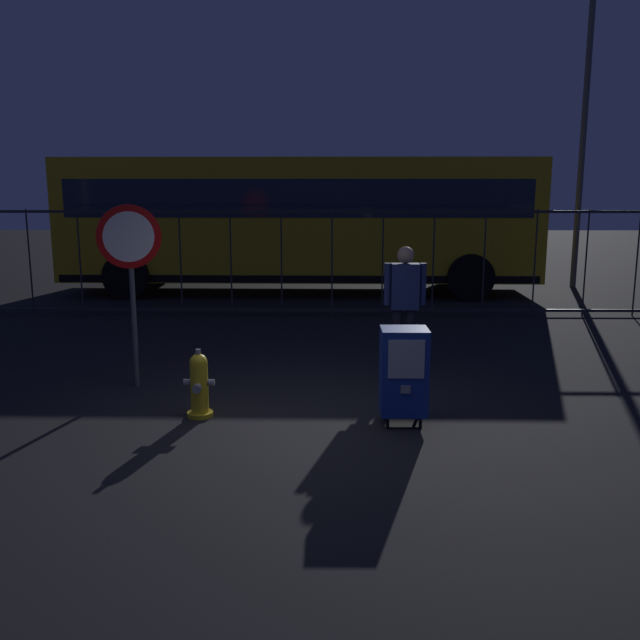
{
  "coord_description": "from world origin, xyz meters",
  "views": [
    {
      "loc": [
        0.38,
        -6.81,
        2.49
      ],
      "look_at": [
        0.3,
        1.2,
        0.9
      ],
      "focal_mm": 39.16,
      "sensor_mm": 36.0,
      "label": 1
    }
  ],
  "objects_px": {
    "fire_hydrant": "(199,385)",
    "newspaper_box_primary": "(404,371)",
    "bus_near": "(300,217)",
    "stop_sign": "(130,258)",
    "street_light_near_left": "(586,102)",
    "pedestrian": "(405,302)"
  },
  "relations": [
    {
      "from": "stop_sign",
      "to": "street_light_near_left",
      "type": "distance_m",
      "value": 12.16
    },
    {
      "from": "newspaper_box_primary",
      "to": "pedestrian",
      "type": "bearing_deg",
      "value": 83.78
    },
    {
      "from": "street_light_near_left",
      "to": "stop_sign",
      "type": "bearing_deg",
      "value": -134.43
    },
    {
      "from": "fire_hydrant",
      "to": "pedestrian",
      "type": "distance_m",
      "value": 3.07
    },
    {
      "from": "bus_near",
      "to": "stop_sign",
      "type": "bearing_deg",
      "value": -101.92
    },
    {
      "from": "fire_hydrant",
      "to": "newspaper_box_primary",
      "type": "xyz_separation_m",
      "value": [
        2.16,
        -0.22,
        0.22
      ]
    },
    {
      "from": "street_light_near_left",
      "to": "pedestrian",
      "type": "bearing_deg",
      "value": -122.47
    },
    {
      "from": "fire_hydrant",
      "to": "pedestrian",
      "type": "xyz_separation_m",
      "value": [
        2.39,
        1.84,
        0.6
      ]
    },
    {
      "from": "pedestrian",
      "to": "street_light_near_left",
      "type": "xyz_separation_m",
      "value": [
        4.93,
        7.75,
        3.35
      ]
    },
    {
      "from": "newspaper_box_primary",
      "to": "stop_sign",
      "type": "distance_m",
      "value": 3.57
    },
    {
      "from": "pedestrian",
      "to": "bus_near",
      "type": "relative_size",
      "value": 0.16
    },
    {
      "from": "stop_sign",
      "to": "fire_hydrant",
      "type": "bearing_deg",
      "value": -48.57
    },
    {
      "from": "newspaper_box_primary",
      "to": "stop_sign",
      "type": "height_order",
      "value": "stop_sign"
    },
    {
      "from": "fire_hydrant",
      "to": "newspaper_box_primary",
      "type": "bearing_deg",
      "value": -5.7
    },
    {
      "from": "pedestrian",
      "to": "street_light_near_left",
      "type": "relative_size",
      "value": 0.22
    },
    {
      "from": "stop_sign",
      "to": "bus_near",
      "type": "bearing_deg",
      "value": 77.28
    },
    {
      "from": "fire_hydrant",
      "to": "bus_near",
      "type": "relative_size",
      "value": 0.07
    },
    {
      "from": "stop_sign",
      "to": "pedestrian",
      "type": "distance_m",
      "value": 3.51
    },
    {
      "from": "newspaper_box_primary",
      "to": "stop_sign",
      "type": "xyz_separation_m",
      "value": [
        -3.15,
        1.33,
        1.03
      ]
    },
    {
      "from": "fire_hydrant",
      "to": "street_light_near_left",
      "type": "xyz_separation_m",
      "value": [
        7.32,
        9.58,
        3.95
      ]
    },
    {
      "from": "stop_sign",
      "to": "pedestrian",
      "type": "xyz_separation_m",
      "value": [
        3.37,
        0.72,
        -0.65
      ]
    },
    {
      "from": "fire_hydrant",
      "to": "bus_near",
      "type": "distance_m",
      "value": 8.96
    }
  ]
}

